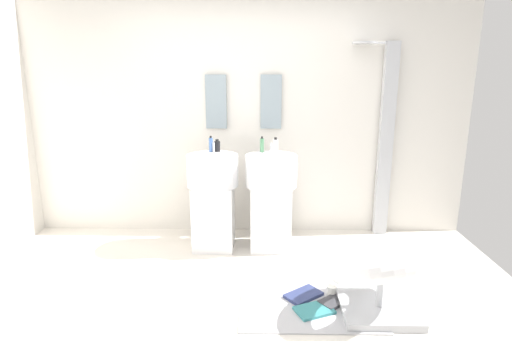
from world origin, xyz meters
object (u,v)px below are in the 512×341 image
Objects in this scene: magazine_navy at (303,295)px; coffee_mug at (332,291)px; soap_bottle_blue at (211,145)px; soap_bottle_white at (275,149)px; soap_bottle_black at (217,146)px; pedestal_sink_right at (271,197)px; shower_column at (385,137)px; soap_bottle_green at (262,145)px; pedestal_sink_left at (213,197)px; magazine_charcoal at (334,301)px; lounge_chair at (381,270)px; magazine_teal at (314,310)px.

magazine_navy is 0.23m from coffee_mug.
soap_bottle_white is at bearing -24.93° from soap_bottle_blue.
soap_bottle_white reaches higher than soap_bottle_black.
pedestal_sink_right is 0.75m from soap_bottle_black.
shower_column reaches higher than soap_bottle_green.
magazine_navy is at bearing -49.68° from pedestal_sink_left.
soap_bottle_white reaches higher than soap_bottle_blue.
magazine_charcoal is (0.47, -1.06, -0.51)m from pedestal_sink_right.
pedestal_sink_right is 8.42× the size of soap_bottle_black.
soap_bottle_green is (0.45, -0.02, 0.02)m from soap_bottle_black.
shower_column is (1.20, 0.40, 0.55)m from pedestal_sink_right.
soap_bottle_green is (-0.57, 1.11, 0.98)m from coffee_mug.
soap_bottle_blue is (-0.61, 0.16, 0.50)m from pedestal_sink_right.
lounge_chair is at bearing -43.73° from soap_bottle_blue.
soap_bottle_green is (-0.09, 0.16, 0.50)m from pedestal_sink_right.
soap_bottle_white is 1.57× the size of soap_bottle_black.
magazine_navy is (-0.23, 0.09, -0.00)m from magazine_charcoal.
soap_bottle_black is at bearing 132.15° from coffee_mug.
soap_bottle_blue is 0.82× the size of soap_bottle_white.
pedestal_sink_left is 1.00× the size of pedestal_sink_right.
magazine_charcoal is at bearing -45.34° from pedestal_sink_left.
coffee_mug is at bearing -32.79° from magazine_navy.
magazine_charcoal is 0.24m from magazine_navy.
magazine_charcoal is 1.37× the size of soap_bottle_blue.
soap_bottle_blue is (-0.03, 0.16, 0.50)m from pedestal_sink_left.
pedestal_sink_left is 5.36× the size of soap_bottle_white.
shower_column is 1.32m from soap_bottle_green.
pedestal_sink_left is 0.52m from soap_bottle_black.
magazine_navy is (-0.06, 0.21, 0.00)m from magazine_teal.
soap_bottle_white reaches higher than pedestal_sink_left.
soap_bottle_blue is at bearing 92.65° from magazine_charcoal.
lounge_chair reaches higher than coffee_mug.
coffee_mug reaches higher than magazine_charcoal.
magazine_teal is at bearing -53.13° from pedestal_sink_left.
coffee_mug reaches higher than magazine_teal.
lounge_chair is at bearing -54.01° from soap_bottle_white.
pedestal_sink_left is at bearing -100.15° from soap_bottle_black.
coffee_mug is 1.84m from soap_bottle_blue.
magazine_charcoal is at bearing -66.05° from pedestal_sink_right.
pedestal_sink_left is 0.53m from soap_bottle_blue.
soap_bottle_white is (0.64, -0.30, 0.02)m from soap_bottle_blue.
soap_bottle_blue is at bearing 134.21° from coffee_mug.
lounge_chair is 8.51× the size of soap_bottle_black.
lounge_chair is at bearing -58.64° from magazine_navy.
shower_column is 1.85m from coffee_mug.
soap_bottle_white is at bearing -66.64° from soap_bottle_green.
coffee_mug is at bearing -62.93° from soap_bottle_green.
shower_column reaches higher than soap_bottle_black.
pedestal_sink_right is 6.73× the size of soap_bottle_green.
soap_bottle_black is at bearing 98.91° from magazine_teal.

